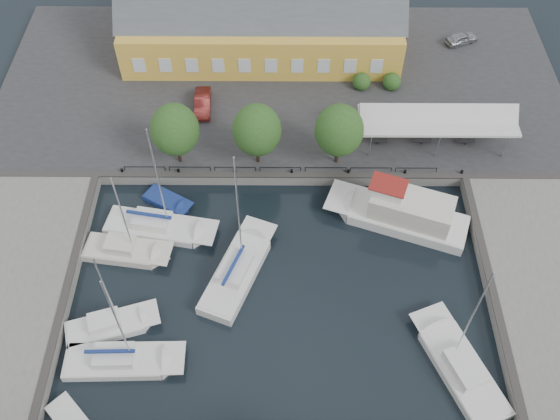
% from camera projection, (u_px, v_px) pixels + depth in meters
% --- Properties ---
extents(ground, '(140.00, 140.00, 0.00)m').
position_uv_depth(ground, '(280.00, 281.00, 49.28)').
color(ground, black).
rests_on(ground, ground).
extents(north_quay, '(56.00, 26.00, 1.00)m').
position_uv_depth(north_quay, '(281.00, 85.00, 63.25)').
color(north_quay, '#2D2D30').
rests_on(north_quay, ground).
extents(quay_edge_fittings, '(56.00, 24.72, 0.40)m').
position_uv_depth(quay_edge_fittings, '(280.00, 225.00, 51.42)').
color(quay_edge_fittings, '#383533').
rests_on(quay_edge_fittings, north_quay).
extents(warehouse, '(28.56, 14.00, 9.55)m').
position_uv_depth(warehouse, '(256.00, 21.00, 63.53)').
color(warehouse, yellow).
rests_on(warehouse, north_quay).
extents(tent_canopy, '(14.00, 4.00, 2.83)m').
position_uv_depth(tent_canopy, '(438.00, 121.00, 55.41)').
color(tent_canopy, silver).
rests_on(tent_canopy, north_quay).
extents(quay_trees, '(18.20, 4.20, 6.30)m').
position_uv_depth(quay_trees, '(257.00, 130.00, 52.97)').
color(quay_trees, black).
rests_on(quay_trees, north_quay).
extents(car_silver, '(3.83, 2.70, 1.21)m').
position_uv_depth(car_silver, '(462.00, 38.00, 66.36)').
color(car_silver, '#A1A2A8').
rests_on(car_silver, north_quay).
extents(car_red, '(1.71, 4.34, 1.40)m').
position_uv_depth(car_red, '(203.00, 103.00, 59.83)').
color(car_red, '#5E1715').
rests_on(car_red, north_quay).
extents(center_sailboat, '(6.16, 9.93, 13.18)m').
position_uv_depth(center_sailboat, '(238.00, 272.00, 49.40)').
color(center_sailboat, white).
rests_on(center_sailboat, ground).
extents(trawler, '(12.40, 7.44, 5.00)m').
position_uv_depth(trawler, '(402.00, 214.00, 52.19)').
color(trawler, white).
rests_on(trawler, ground).
extents(east_boat_c, '(6.32, 9.79, 11.98)m').
position_uv_depth(east_boat_c, '(460.00, 368.00, 44.43)').
color(east_boat_c, white).
rests_on(east_boat_c, ground).
extents(west_boat_a, '(9.78, 4.29, 12.46)m').
position_uv_depth(west_boat_a, '(159.00, 228.00, 52.23)').
color(west_boat_a, white).
rests_on(west_boat_a, ground).
extents(west_boat_b, '(7.46, 3.43, 10.02)m').
position_uv_depth(west_boat_b, '(126.00, 252.00, 50.72)').
color(west_boat_b, silver).
rests_on(west_boat_b, ground).
extents(west_boat_c, '(7.25, 4.21, 9.65)m').
position_uv_depth(west_boat_c, '(111.00, 327.00, 46.48)').
color(west_boat_c, white).
rests_on(west_boat_c, ground).
extents(west_boat_d, '(8.83, 2.87, 11.63)m').
position_uv_depth(west_boat_d, '(122.00, 362.00, 44.72)').
color(west_boat_d, white).
rests_on(west_boat_d, ground).
extents(launch_nw, '(4.67, 3.75, 0.88)m').
position_uv_depth(launch_nw, '(167.00, 202.00, 54.24)').
color(launch_nw, navy).
rests_on(launch_nw, ground).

